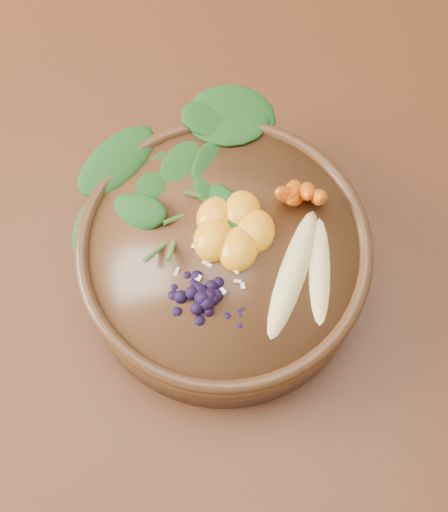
% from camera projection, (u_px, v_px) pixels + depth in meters
% --- Properties ---
extents(ground, '(4.00, 4.00, 0.00)m').
position_uv_depth(ground, '(165.00, 316.00, 1.44)').
color(ground, '#381E0F').
rests_on(ground, ground).
extents(dining_table, '(1.60, 0.90, 0.75)m').
position_uv_depth(dining_table, '(121.00, 148.00, 0.83)').
color(dining_table, '#331C0C').
rests_on(dining_table, ground).
extents(stoneware_bowl, '(0.30, 0.30, 0.07)m').
position_uv_depth(stoneware_bowl, '(224.00, 260.00, 0.64)').
color(stoneware_bowl, '#4F2E17').
rests_on(stoneware_bowl, dining_table).
extents(kale_heap, '(0.19, 0.18, 0.04)m').
position_uv_depth(kale_heap, '(204.00, 169.00, 0.62)').
color(kale_heap, '#1F4E1B').
rests_on(kale_heap, stoneware_bowl).
extents(carrot_cluster, '(0.06, 0.06, 0.07)m').
position_uv_depth(carrot_cluster, '(305.00, 178.00, 0.59)').
color(carrot_cluster, orange).
rests_on(carrot_cluster, stoneware_bowl).
extents(banana_halves, '(0.07, 0.14, 0.02)m').
position_uv_depth(banana_halves, '(308.00, 266.00, 0.59)').
color(banana_halves, '#E0CC84').
rests_on(banana_halves, stoneware_bowl).
extents(mandarin_cluster, '(0.09, 0.09, 0.03)m').
position_uv_depth(mandarin_cluster, '(233.00, 224.00, 0.60)').
color(mandarin_cluster, orange).
rests_on(mandarin_cluster, stoneware_bowl).
extents(blueberry_pile, '(0.13, 0.11, 0.04)m').
position_uv_depth(blueberry_pile, '(203.00, 294.00, 0.57)').
color(blueberry_pile, black).
rests_on(blueberry_pile, stoneware_bowl).
extents(coconut_flakes, '(0.09, 0.07, 0.01)m').
position_uv_depth(coconut_flakes, '(218.00, 262.00, 0.60)').
color(coconut_flakes, white).
rests_on(coconut_flakes, stoneware_bowl).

